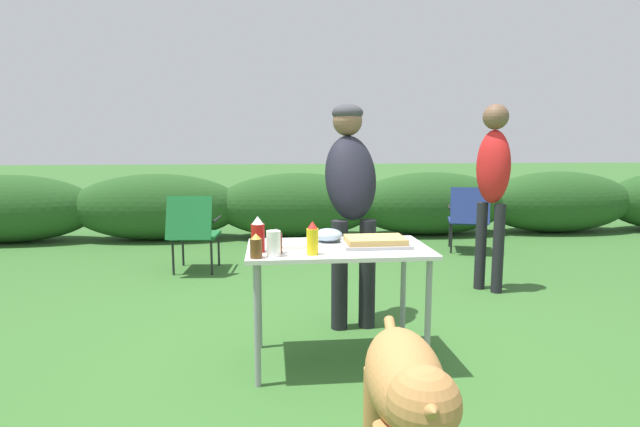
# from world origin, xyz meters

# --- Properties ---
(ground_plane) EXTENTS (60.00, 60.00, 0.00)m
(ground_plane) POSITION_xyz_m (0.00, 0.00, 0.00)
(ground_plane) COLOR #336028
(shrub_hedge) EXTENTS (14.40, 0.90, 0.94)m
(shrub_hedge) POSITION_xyz_m (0.00, 4.25, 0.47)
(shrub_hedge) COLOR #234C1E
(shrub_hedge) RESTS_ON ground
(folding_table) EXTENTS (1.10, 0.64, 0.74)m
(folding_table) POSITION_xyz_m (0.00, 0.00, 0.66)
(folding_table) COLOR silver
(folding_table) RESTS_ON ground
(food_tray) EXTENTS (0.41, 0.29, 0.06)m
(food_tray) POSITION_xyz_m (0.23, 0.00, 0.77)
(food_tray) COLOR #9E9EA3
(food_tray) RESTS_ON folding_table
(plate_stack) EXTENTS (0.24, 0.24, 0.02)m
(plate_stack) POSITION_xyz_m (-0.28, 0.05, 0.75)
(plate_stack) COLOR white
(plate_stack) RESTS_ON folding_table
(mixing_bowl) EXTENTS (0.18, 0.18, 0.08)m
(mixing_bowl) POSITION_xyz_m (-0.04, 0.17, 0.78)
(mixing_bowl) COLOR #99B2CC
(mixing_bowl) RESTS_ON folding_table
(paper_cup_stack) EXTENTS (0.08, 0.08, 0.14)m
(paper_cup_stack) POSITION_xyz_m (-0.39, -0.22, 0.81)
(paper_cup_stack) COLOR white
(paper_cup_stack) RESTS_ON folding_table
(beer_bottle) EXTENTS (0.07, 0.07, 0.14)m
(beer_bottle) POSITION_xyz_m (-0.49, -0.26, 0.81)
(beer_bottle) COLOR brown
(beer_bottle) RESTS_ON folding_table
(bbq_sauce_bottle) EXTENTS (0.07, 0.07, 0.15)m
(bbq_sauce_bottle) POSITION_xyz_m (-0.38, -0.14, 0.81)
(bbq_sauce_bottle) COLOR #562314
(bbq_sauce_bottle) RESTS_ON folding_table
(mustard_bottle) EXTENTS (0.07, 0.07, 0.19)m
(mustard_bottle) POSITION_xyz_m (-0.17, -0.20, 0.83)
(mustard_bottle) COLOR yellow
(mustard_bottle) RESTS_ON folding_table
(ketchup_bottle) EXTENTS (0.08, 0.08, 0.21)m
(ketchup_bottle) POSITION_xyz_m (-0.48, -0.09, 0.84)
(ketchup_bottle) COLOR red
(ketchup_bottle) RESTS_ON folding_table
(standing_person_in_gray_fleece) EXTENTS (0.41, 0.52, 1.66)m
(standing_person_in_gray_fleece) POSITION_xyz_m (0.19, 0.69, 1.04)
(standing_person_in_gray_fleece) COLOR black
(standing_person_in_gray_fleece) RESTS_ON ground
(standing_person_in_dark_puffer) EXTENTS (0.37, 0.39, 1.71)m
(standing_person_in_dark_puffer) POSITION_xyz_m (1.61, 1.38, 1.06)
(standing_person_in_dark_puffer) COLOR black
(standing_person_in_dark_puffer) RESTS_ON ground
(dog) EXTENTS (0.37, 1.05, 0.71)m
(dog) POSITION_xyz_m (0.08, -1.27, 0.47)
(dog) COLOR #B27A42
(dog) RESTS_ON ground
(camp_chair_green_behind_table) EXTENTS (0.62, 0.70, 0.83)m
(camp_chair_green_behind_table) POSITION_xyz_m (2.06, 2.98, 0.47)
(camp_chair_green_behind_table) COLOR navy
(camp_chair_green_behind_table) RESTS_ON ground
(camp_chair_near_hedge) EXTENTS (0.52, 0.63, 0.83)m
(camp_chair_near_hedge) POSITION_xyz_m (-1.21, 2.32, 0.47)
(camp_chair_near_hedge) COLOR #19602D
(camp_chair_near_hedge) RESTS_ON ground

